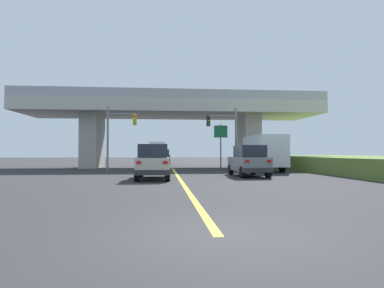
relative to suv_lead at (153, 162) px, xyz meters
The scene contains 11 objects.
ground 15.80m from the suv_lead, 84.35° to the left, with size 160.00×160.00×0.00m, color #2B2B2D.
overpass_bridge 16.38m from the suv_lead, 84.35° to the left, with size 30.65×8.16×7.68m.
lane_divider_stripe 1.89m from the suv_lead, 13.62° to the right, with size 0.20×26.30×0.01m, color yellow.
suv_lead is the anchor object (origin of this frame).
suv_crossing 6.40m from the suv_lead, 15.35° to the left, with size 1.90×4.48×2.02m.
box_truck 11.83m from the suv_lead, 40.89° to the left, with size 2.33×7.19×2.94m.
sedan_oncoming 27.44m from the suv_lead, 88.73° to the left, with size 2.05×4.60×2.02m.
traffic_signal_nearside 12.20m from the suv_lead, 57.85° to the left, with size 2.79×0.36×5.69m.
traffic_signal_farside 10.11m from the suv_lead, 109.79° to the left, with size 2.54×0.36×5.52m.
highway_sign 14.81m from the suv_lead, 64.10° to the left, with size 1.39×0.17×4.47m.
semi_truck_distant 31.51m from the suv_lead, 90.40° to the left, with size 2.33×7.34×3.17m.
Camera 1 is at (-1.03, -5.93, 1.53)m, focal length 30.76 mm.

